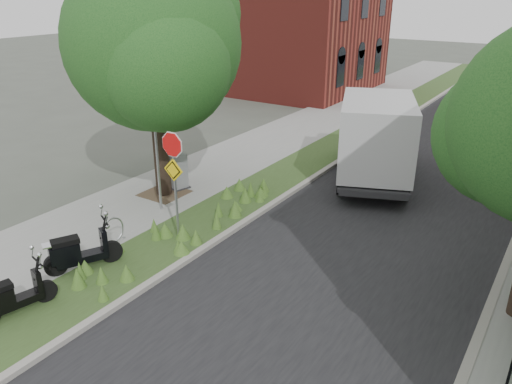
% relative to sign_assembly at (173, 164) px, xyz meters
% --- Properties ---
extents(ground, '(120.00, 120.00, 0.00)m').
position_rel_sign_assembly_xyz_m(ground, '(1.40, -0.58, -2.33)').
color(ground, '#4C5147').
rests_on(ground, ground).
extents(sidewalk_near, '(3.50, 60.00, 0.12)m').
position_rel_sign_assembly_xyz_m(sidewalk_near, '(-2.85, 9.42, -2.27)').
color(sidewalk_near, gray).
rests_on(sidewalk_near, ground).
extents(verge, '(2.00, 60.00, 0.12)m').
position_rel_sign_assembly_xyz_m(verge, '(-0.10, 9.42, -2.27)').
color(verge, '#34481E').
rests_on(verge, ground).
extents(kerb_near, '(0.20, 60.00, 0.13)m').
position_rel_sign_assembly_xyz_m(kerb_near, '(0.90, 9.42, -2.26)').
color(kerb_near, '#9E9991').
rests_on(kerb_near, ground).
extents(road, '(7.00, 60.00, 0.01)m').
position_rel_sign_assembly_xyz_m(road, '(4.40, 9.42, -2.32)').
color(road, black).
rests_on(road, ground).
extents(street_tree_main, '(6.21, 5.54, 7.66)m').
position_rel_sign_assembly_xyz_m(street_tree_main, '(-2.68, 2.28, 2.48)').
color(street_tree_main, black).
rests_on(street_tree_main, ground).
extents(bare_post, '(0.08, 0.08, 4.00)m').
position_rel_sign_assembly_xyz_m(bare_post, '(-1.80, 1.22, -0.21)').
color(bare_post, '#A5A8AD').
rests_on(bare_post, ground).
extents(bike_hoop, '(0.06, 0.78, 0.77)m').
position_rel_sign_assembly_xyz_m(bike_hoop, '(-1.30, -1.18, -1.83)').
color(bike_hoop, '#A5A8AD').
rests_on(bike_hoop, ground).
extents(sign_assembly, '(0.94, 0.08, 3.22)m').
position_rel_sign_assembly_xyz_m(sign_assembly, '(0.00, 0.00, 0.00)').
color(sign_assembly, '#A5A8AD').
rests_on(sign_assembly, ground).
extents(brick_building, '(9.40, 10.40, 8.30)m').
position_rel_sign_assembly_xyz_m(brick_building, '(-8.10, 21.42, 1.88)').
color(brick_building, maroon).
rests_on(brick_building, ground).
extents(scooter_near, '(0.60, 1.68, 0.81)m').
position_rel_sign_assembly_xyz_m(scooter_near, '(-0.65, -4.64, -1.81)').
color(scooter_near, black).
rests_on(scooter_near, ground).
extents(scooter_far, '(1.02, 1.77, 0.92)m').
position_rel_sign_assembly_xyz_m(scooter_far, '(-1.00, -2.66, -1.76)').
color(scooter_far, black).
rests_on(scooter_far, ground).
extents(box_truck, '(4.25, 6.28, 2.66)m').
position_rel_sign_assembly_xyz_m(box_truck, '(2.72, 7.61, -0.59)').
color(box_truck, '#262628').
rests_on(box_truck, ground).
extents(utility_cabinet, '(1.06, 0.83, 1.25)m').
position_rel_sign_assembly_xyz_m(utility_cabinet, '(-2.69, 2.92, -1.61)').
color(utility_cabinet, '#262628').
rests_on(utility_cabinet, ground).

